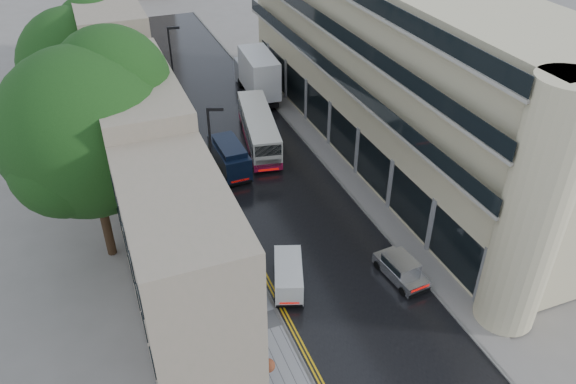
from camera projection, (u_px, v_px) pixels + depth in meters
road at (260, 160)px, 45.26m from camera, size 9.00×85.00×0.02m
left_sidewalk at (189, 174)px, 43.47m from camera, size 2.70×85.00×0.12m
right_sidewalk at (321, 148)px, 46.86m from camera, size 1.80×85.00×0.12m
old_shop_row at (125, 98)px, 41.01m from camera, size 4.50×56.00×12.00m
modern_block at (390, 67)px, 43.31m from camera, size 8.00×40.00×14.00m
tree_near at (91, 159)px, 31.83m from camera, size 10.56×10.56×13.89m
tree_far at (82, 85)px, 42.38m from camera, size 9.24×9.24×12.46m
cream_bus at (251, 146)px, 44.39m from camera, size 4.00×10.20×2.72m
white_lorry at (250, 83)px, 52.52m from camera, size 3.19×8.85×4.57m
silver_hatchback at (404, 286)px, 32.16m from camera, size 1.96×3.83×1.38m
white_van at (276, 292)px, 31.56m from camera, size 2.74×4.02×1.68m
navy_van at (225, 170)px, 41.60m from camera, size 2.12×5.09×2.58m
pedestrian at (209, 221)px, 36.61m from camera, size 0.87×0.74×2.01m
lamp_post_near at (213, 173)px, 35.13m from camera, size 1.01×0.57×8.84m
lamp_post_far at (174, 80)px, 47.50m from camera, size 1.02×0.44×8.89m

